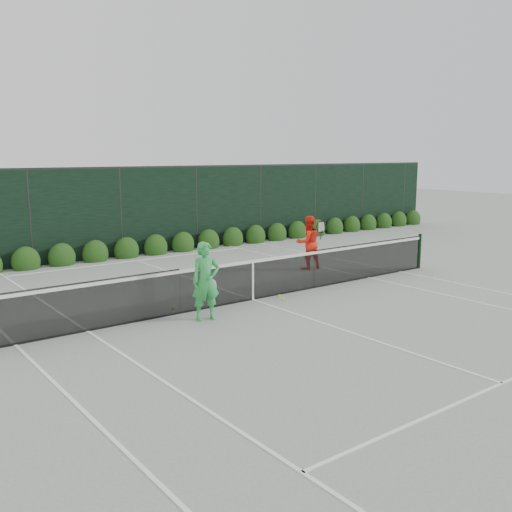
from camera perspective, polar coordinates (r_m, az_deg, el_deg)
ground at (r=13.82m, az=-0.33°, el=-4.41°), size 80.00×80.00×0.00m
tennis_net at (r=13.68m, az=-0.41°, el=-2.27°), size 12.90×0.10×1.07m
player_woman at (r=12.06m, az=-5.04°, el=-2.53°), size 0.69×0.53×1.67m
player_man at (r=17.42m, az=5.24°, el=1.35°), size 0.93×0.77×1.63m
court_lines at (r=13.82m, az=-0.33°, el=-4.38°), size 11.03×23.83×0.01m
windscreen_fence at (r=11.49m, az=7.81°, el=0.23°), size 32.00×21.07×3.06m
hedge_row at (r=19.84m, az=-12.82°, el=0.52°), size 31.66×0.65×0.94m
tennis_balls at (r=13.59m, az=-0.94°, el=-4.50°), size 2.73×0.92×0.07m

